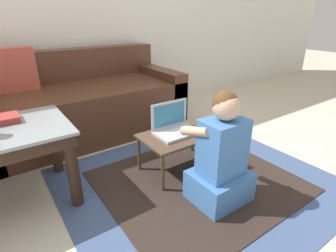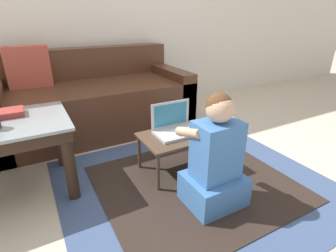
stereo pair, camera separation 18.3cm
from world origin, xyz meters
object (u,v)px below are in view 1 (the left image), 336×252
(computer_mouse, at_px, (203,125))
(laptop_desk, at_px, (180,138))
(couch, at_px, (83,104))
(laptop, at_px, (175,128))
(person_seated, at_px, (221,159))

(computer_mouse, bearing_deg, laptop_desk, 179.15)
(couch, relative_size, laptop_desk, 3.22)
(laptop, distance_m, computer_mouse, 0.23)
(laptop_desk, bearing_deg, person_seated, -91.65)
(person_seated, bearing_deg, laptop_desk, 88.35)
(couch, xyz_separation_m, computer_mouse, (0.56, -1.09, 0.03))
(laptop_desk, xyz_separation_m, laptop, (-0.02, 0.03, 0.07))
(laptop, bearing_deg, laptop_desk, -65.95)
(couch, height_order, person_seated, couch)
(laptop_desk, height_order, computer_mouse, computer_mouse)
(couch, distance_m, laptop_desk, 1.14)
(laptop_desk, distance_m, computer_mouse, 0.22)
(laptop_desk, bearing_deg, couch, 107.43)
(laptop, height_order, computer_mouse, laptop)
(laptop, relative_size, person_seated, 0.44)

